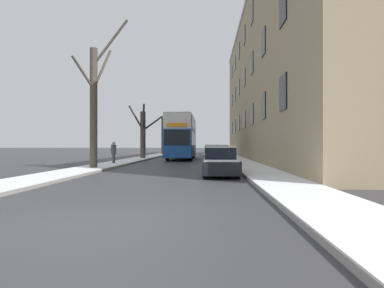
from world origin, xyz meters
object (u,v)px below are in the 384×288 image
pedestrian_left_sidewalk (114,152)px  parked_car_2 (215,154)px  parked_car_3 (213,153)px  bare_tree_left_3 (173,136)px  oncoming_van (184,146)px  parked_car_4 (212,152)px  bare_tree_left_1 (143,132)px  double_decker_bus (182,135)px  bare_tree_left_2 (164,135)px  bare_tree_left_0 (95,103)px  parked_car_0 (220,162)px  parked_car_1 (216,157)px

pedestrian_left_sidewalk → parked_car_2: bearing=112.9°
parked_car_2 → parked_car_3: parked_car_2 is taller
bare_tree_left_3 → oncoming_van: (2.64, -6.04, -1.96)m
parked_car_3 → parked_car_4: (0.00, 5.29, 0.02)m
bare_tree_left_1 → pedestrian_left_sidewalk: 9.18m
oncoming_van → pedestrian_left_sidewalk: bearing=-94.9°
double_decker_bus → bare_tree_left_2: bearing=106.1°
bare_tree_left_1 → parked_car_4: bare_tree_left_1 is taller
bare_tree_left_2 → parked_car_3: size_ratio=1.44×
parked_car_2 → parked_car_3: bearing=90.0°
parked_car_3 → parked_car_4: size_ratio=0.90×
oncoming_van → pedestrian_left_sidewalk: (-2.71, -31.58, -0.36)m
double_decker_bus → parked_car_2: size_ratio=2.30×
oncoming_van → parked_car_3: bearing=-77.6°
bare_tree_left_2 → parked_car_4: (7.33, -9.11, -2.40)m
bare_tree_left_0 → parked_car_3: 15.90m
double_decker_bus → oncoming_van: bearing=94.1°
bare_tree_left_0 → parked_car_4: 20.62m
bare_tree_left_0 → bare_tree_left_1: 13.43m
bare_tree_left_0 → oncoming_van: 36.16m
double_decker_bus → parked_car_0: (3.35, -17.05, -1.89)m
parked_car_3 → pedestrian_left_sidewalk: bearing=-129.4°
double_decker_bus → parked_car_4: (3.35, 4.74, -1.83)m
parked_car_0 → oncoming_van: (-4.92, 38.82, 0.67)m
double_decker_bus → pedestrian_left_sidewalk: (-4.29, -9.82, -1.58)m
bare_tree_left_0 → double_decker_bus: 14.85m
parked_car_1 → parked_car_2: size_ratio=0.87×
bare_tree_left_0 → parked_car_3: bearing=61.6°
bare_tree_left_1 → pedestrian_left_sidewalk: bearing=-91.8°
bare_tree_left_2 → parked_car_4: bare_tree_left_2 is taller
bare_tree_left_0 → oncoming_van: bearing=86.1°
oncoming_van → pedestrian_left_sidewalk: oncoming_van is taller
bare_tree_left_0 → bare_tree_left_2: bearing=89.9°
bare_tree_left_3 → parked_car_2: size_ratio=1.50×
bare_tree_left_1 → bare_tree_left_3: 28.64m
parked_car_1 → parked_car_2: bearing=90.0°
bare_tree_left_3 → parked_car_3: size_ratio=1.69×
parked_car_2 → pedestrian_left_sidewalk: (-7.63, -3.65, 0.26)m
parked_car_1 → parked_car_0: bearing=-90.0°
parked_car_3 → oncoming_van: size_ratio=0.72×
bare_tree_left_1 → parked_car_1: bearing=-55.2°
parked_car_1 → parked_car_4: 16.14m
bare_tree_left_0 → parked_car_2: bare_tree_left_0 is taller
parked_car_3 → bare_tree_left_0: bearing=-118.4°
bare_tree_left_0 → bare_tree_left_3: (-0.15, 42.01, -0.76)m
double_decker_bus → pedestrian_left_sidewalk: 10.83m
bare_tree_left_1 → bare_tree_left_3: (-0.21, 28.64, 0.46)m
bare_tree_left_2 → parked_car_3: (7.33, -14.40, -2.42)m
parked_car_4 → parked_car_3: bearing=-90.0°
bare_tree_left_0 → double_decker_bus: bearing=74.1°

